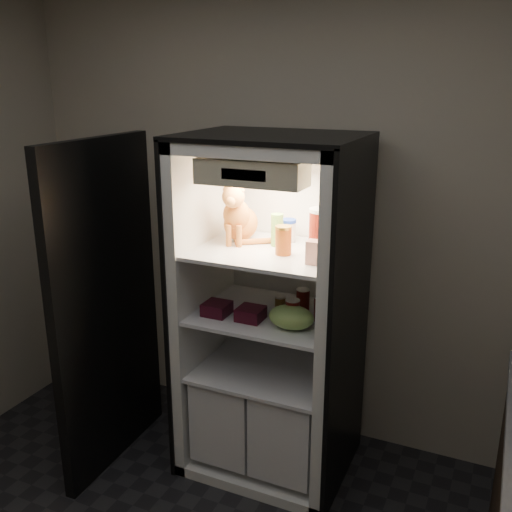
{
  "coord_description": "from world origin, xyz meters",
  "views": [
    {
      "loc": [
        1.1,
        -1.27,
        2.13
      ],
      "look_at": [
        -0.07,
        1.32,
        1.25
      ],
      "focal_mm": 40.0,
      "sensor_mm": 36.0,
      "label": 1
    }
  ],
  "objects_px": {
    "pepper_jar": "(322,230)",
    "grape_bag": "(291,317)",
    "condiment_jar": "(280,303)",
    "berry_box_left": "(217,309)",
    "parmesan_shaker": "(277,230)",
    "soda_can_a": "(303,301)",
    "salsa_jar": "(283,240)",
    "tabby_cat": "(239,218)",
    "cream_carton": "(314,252)",
    "mayo_tub": "(288,230)",
    "berry_box_right": "(251,314)",
    "refrigerator": "(273,333)",
    "soda_can_c": "(293,312)",
    "soda_can_b": "(321,309)"
  },
  "relations": [
    {
      "from": "pepper_jar",
      "to": "grape_bag",
      "type": "relative_size",
      "value": 0.96
    },
    {
      "from": "condiment_jar",
      "to": "berry_box_left",
      "type": "height_order",
      "value": "condiment_jar"
    },
    {
      "from": "parmesan_shaker",
      "to": "soda_can_a",
      "type": "distance_m",
      "value": 0.4
    },
    {
      "from": "grape_bag",
      "to": "salsa_jar",
      "type": "bearing_deg",
      "value": 133.18
    },
    {
      "from": "tabby_cat",
      "to": "cream_carton",
      "type": "bearing_deg",
      "value": -33.06
    },
    {
      "from": "tabby_cat",
      "to": "mayo_tub",
      "type": "bearing_deg",
      "value": 13.96
    },
    {
      "from": "pepper_jar",
      "to": "berry_box_right",
      "type": "relative_size",
      "value": 1.7
    },
    {
      "from": "salsa_jar",
      "to": "condiment_jar",
      "type": "distance_m",
      "value": 0.4
    },
    {
      "from": "grape_bag",
      "to": "parmesan_shaker",
      "type": "bearing_deg",
      "value": 127.91
    },
    {
      "from": "refrigerator",
      "to": "tabby_cat",
      "type": "bearing_deg",
      "value": 177.06
    },
    {
      "from": "berry_box_left",
      "to": "cream_carton",
      "type": "bearing_deg",
      "value": 1.21
    },
    {
      "from": "mayo_tub",
      "to": "condiment_jar",
      "type": "distance_m",
      "value": 0.39
    },
    {
      "from": "salsa_jar",
      "to": "grape_bag",
      "type": "height_order",
      "value": "salsa_jar"
    },
    {
      "from": "soda_can_a",
      "to": "mayo_tub",
      "type": "bearing_deg",
      "value": 140.15
    },
    {
      "from": "refrigerator",
      "to": "cream_carton",
      "type": "bearing_deg",
      "value": -33.55
    },
    {
      "from": "tabby_cat",
      "to": "soda_can_a",
      "type": "distance_m",
      "value": 0.56
    },
    {
      "from": "condiment_jar",
      "to": "pepper_jar",
      "type": "bearing_deg",
      "value": 6.18
    },
    {
      "from": "refrigerator",
      "to": "mayo_tub",
      "type": "distance_m",
      "value": 0.57
    },
    {
      "from": "refrigerator",
      "to": "parmesan_shaker",
      "type": "distance_m",
      "value": 0.58
    },
    {
      "from": "mayo_tub",
      "to": "berry_box_right",
      "type": "xyz_separation_m",
      "value": [
        -0.08,
        -0.31,
        -0.38
      ]
    },
    {
      "from": "cream_carton",
      "to": "soda_can_a",
      "type": "relative_size",
      "value": 0.86
    },
    {
      "from": "mayo_tub",
      "to": "soda_can_c",
      "type": "relative_size",
      "value": 0.9
    },
    {
      "from": "soda_can_b",
      "to": "condiment_jar",
      "type": "relative_size",
      "value": 1.59
    },
    {
      "from": "pepper_jar",
      "to": "condiment_jar",
      "type": "height_order",
      "value": "pepper_jar"
    },
    {
      "from": "pepper_jar",
      "to": "soda_can_c",
      "type": "distance_m",
      "value": 0.44
    },
    {
      "from": "soda_can_b",
      "to": "berry_box_right",
      "type": "relative_size",
      "value": 0.99
    },
    {
      "from": "salsa_jar",
      "to": "tabby_cat",
      "type": "bearing_deg",
      "value": 158.28
    },
    {
      "from": "berry_box_left",
      "to": "soda_can_c",
      "type": "bearing_deg",
      "value": 5.48
    },
    {
      "from": "salsa_jar",
      "to": "cream_carton",
      "type": "bearing_deg",
      "value": -22.78
    },
    {
      "from": "tabby_cat",
      "to": "soda_can_a",
      "type": "bearing_deg",
      "value": -11.09
    },
    {
      "from": "pepper_jar",
      "to": "soda_can_c",
      "type": "xyz_separation_m",
      "value": [
        -0.08,
        -0.18,
        -0.39
      ]
    },
    {
      "from": "mayo_tub",
      "to": "grape_bag",
      "type": "relative_size",
      "value": 0.53
    },
    {
      "from": "soda_can_a",
      "to": "condiment_jar",
      "type": "height_order",
      "value": "soda_can_a"
    },
    {
      "from": "cream_carton",
      "to": "pepper_jar",
      "type": "bearing_deg",
      "value": 98.27
    },
    {
      "from": "tabby_cat",
      "to": "salsa_jar",
      "type": "distance_m",
      "value": 0.33
    },
    {
      "from": "berry_box_right",
      "to": "salsa_jar",
      "type": "bearing_deg",
      "value": 28.55
    },
    {
      "from": "tabby_cat",
      "to": "soda_can_c",
      "type": "height_order",
      "value": "tabby_cat"
    },
    {
      "from": "refrigerator",
      "to": "condiment_jar",
      "type": "relative_size",
      "value": 22.95
    },
    {
      "from": "salsa_jar",
      "to": "grape_bag",
      "type": "bearing_deg",
      "value": -46.82
    },
    {
      "from": "pepper_jar",
      "to": "soda_can_b",
      "type": "height_order",
      "value": "pepper_jar"
    },
    {
      "from": "tabby_cat",
      "to": "parmesan_shaker",
      "type": "relative_size",
      "value": 2.07
    },
    {
      "from": "tabby_cat",
      "to": "berry_box_left",
      "type": "height_order",
      "value": "tabby_cat"
    },
    {
      "from": "salsa_jar",
      "to": "soda_can_a",
      "type": "height_order",
      "value": "salsa_jar"
    },
    {
      "from": "soda_can_a",
      "to": "berry_box_right",
      "type": "distance_m",
      "value": 0.29
    },
    {
      "from": "condiment_jar",
      "to": "berry_box_right",
      "type": "height_order",
      "value": "condiment_jar"
    },
    {
      "from": "refrigerator",
      "to": "salsa_jar",
      "type": "bearing_deg",
      "value": -48.32
    },
    {
      "from": "condiment_jar",
      "to": "refrigerator",
      "type": "bearing_deg",
      "value": 168.77
    },
    {
      "from": "soda_can_c",
      "to": "berry_box_left",
      "type": "xyz_separation_m",
      "value": [
        -0.41,
        -0.04,
        -0.03
      ]
    },
    {
      "from": "parmesan_shaker",
      "to": "mayo_tub",
      "type": "height_order",
      "value": "parmesan_shaker"
    },
    {
      "from": "refrigerator",
      "to": "grape_bag",
      "type": "height_order",
      "value": "refrigerator"
    }
  ]
}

